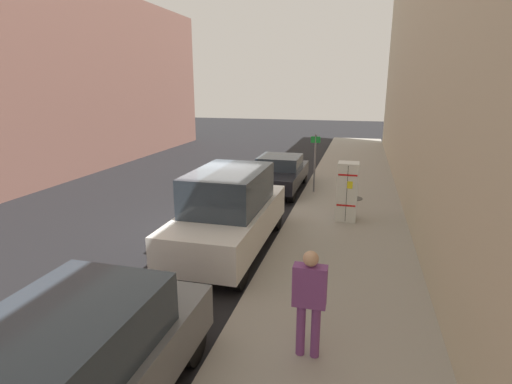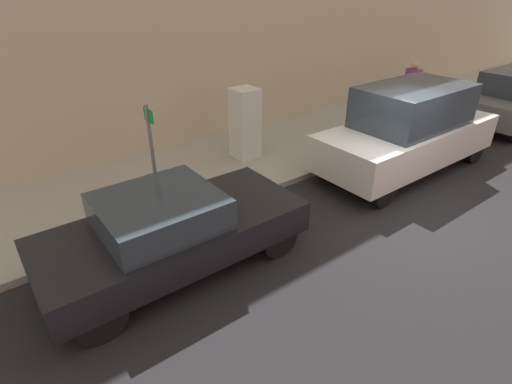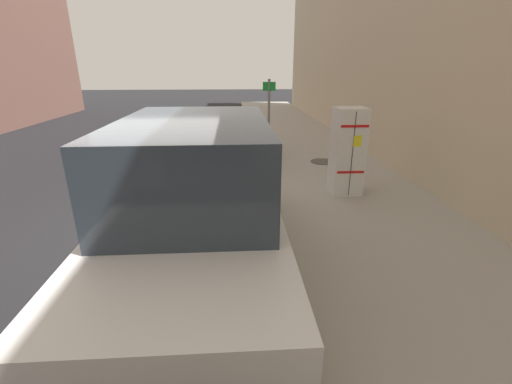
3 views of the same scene
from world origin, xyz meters
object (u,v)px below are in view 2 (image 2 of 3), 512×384
(parked_van_white, at_px, (409,130))
(pedestrian_walking_far, at_px, (412,84))
(parked_sedan_dark, at_px, (172,230))
(street_sign_post, at_px, (153,156))
(discarded_refrigerator, at_px, (245,124))

(parked_van_white, bearing_deg, pedestrian_walking_far, 123.25)
(pedestrian_walking_far, distance_m, parked_van_white, 4.66)
(parked_sedan_dark, bearing_deg, street_sign_post, 163.64)
(discarded_refrigerator, xyz_separation_m, parked_sedan_dark, (2.85, -3.53, -0.31))
(discarded_refrigerator, xyz_separation_m, parked_van_white, (2.85, 2.89, 0.02))
(discarded_refrigerator, relative_size, parked_sedan_dark, 0.42)
(street_sign_post, xyz_separation_m, pedestrian_walking_far, (-1.07, 9.88, -0.26))
(discarded_refrigerator, xyz_separation_m, pedestrian_walking_far, (0.29, 6.79, 0.11))
(discarded_refrigerator, bearing_deg, street_sign_post, -66.29)
(discarded_refrigerator, height_order, parked_van_white, parked_van_white)
(street_sign_post, relative_size, pedestrian_walking_far, 1.30)
(discarded_refrigerator, relative_size, street_sign_post, 0.80)
(parked_sedan_dark, relative_size, parked_van_white, 0.86)
(pedestrian_walking_far, height_order, parked_sedan_dark, pedestrian_walking_far)
(street_sign_post, height_order, parked_sedan_dark, street_sign_post)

